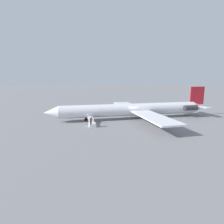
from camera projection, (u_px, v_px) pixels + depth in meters
ground_plane at (131, 119)px, 34.30m from camera, size 600.00×600.00×0.00m
airplane_main at (136, 109)px, 34.18m from camera, size 31.49×24.89×6.14m
boarding_stairs at (92, 124)px, 28.84m from camera, size 2.39×4.11×1.58m
passenger at (91, 121)px, 27.63m from camera, size 0.44×0.57×1.74m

